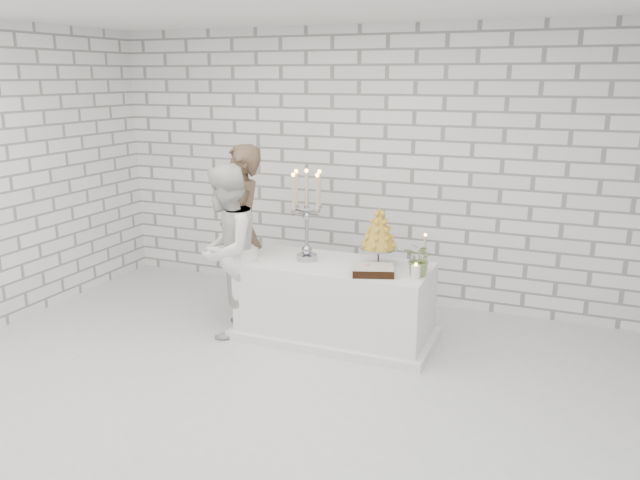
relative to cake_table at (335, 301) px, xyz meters
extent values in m
cube|color=silver|center=(-0.22, -1.24, -0.38)|extent=(6.00, 5.00, 0.01)
cube|color=white|center=(-0.22, 1.26, 1.12)|extent=(6.00, 0.01, 3.00)
cube|color=white|center=(0.00, 0.00, 0.00)|extent=(1.80, 0.80, 0.75)
imported|color=#4B3728|center=(-1.07, 0.14, 0.53)|extent=(0.66, 0.78, 1.82)
imported|color=white|center=(-1.01, -0.29, 0.46)|extent=(0.74, 0.89, 1.68)
cube|color=black|center=(0.44, -0.19, 0.42)|extent=(0.43, 0.36, 0.08)
cylinder|color=white|center=(0.81, -0.16, 0.44)|extent=(0.09, 0.09, 0.12)
cylinder|color=#BFAD8C|center=(0.82, 0.12, 0.54)|extent=(0.07, 0.07, 0.32)
imported|color=#517F40|center=(0.83, -0.07, 0.53)|extent=(0.34, 0.31, 0.31)
camera|label=1|loc=(2.00, -5.28, 2.10)|focal=34.95mm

